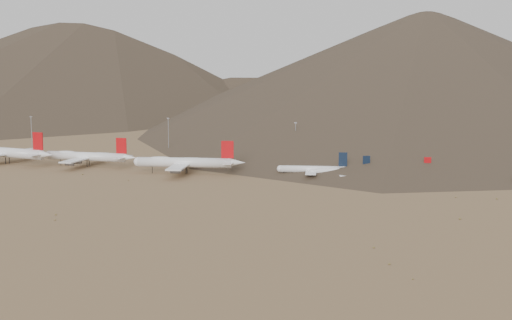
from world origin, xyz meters
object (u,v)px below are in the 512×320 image
(widebody_centre, at_px, (87,156))
(narrowbody_a, at_px, (315,169))
(widebody_east, at_px, (185,162))
(narrowbody_b, at_px, (342,171))
(widebody_west, at_px, (6,152))
(control_tower, at_px, (276,149))

(widebody_centre, relative_size, narrowbody_a, 1.43)
(widebody_centre, xyz_separation_m, widebody_east, (73.57, -12.04, 0.37))
(narrowbody_b, bearing_deg, widebody_east, 163.69)
(widebody_west, bearing_deg, narrowbody_b, 10.80)
(widebody_west, relative_size, widebody_east, 1.08)
(control_tower, bearing_deg, widebody_centre, -142.52)
(widebody_west, relative_size, narrowbody_a, 1.62)
(widebody_east, bearing_deg, control_tower, 61.10)
(widebody_west, xyz_separation_m, control_tower, (168.64, 85.68, -2.53))
(widebody_west, xyz_separation_m, narrowbody_a, (213.35, -3.53, -2.83))
(widebody_centre, relative_size, narrowbody_b, 1.71)
(widebody_centre, distance_m, control_tower, 137.43)
(narrowbody_a, height_order, narrowbody_b, narrowbody_a)
(narrowbody_a, xyz_separation_m, control_tower, (-44.70, 89.21, 0.30))
(widebody_east, height_order, narrowbody_b, widebody_east)
(narrowbody_a, bearing_deg, widebody_centre, 169.04)
(widebody_east, distance_m, narrowbody_a, 80.47)
(control_tower, bearing_deg, narrowbody_b, -55.38)
(widebody_east, relative_size, control_tower, 5.83)
(narrowbody_a, relative_size, control_tower, 3.89)
(narrowbody_b, height_order, control_tower, narrowbody_b)
(widebody_centre, bearing_deg, control_tower, 38.40)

